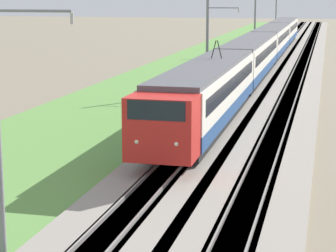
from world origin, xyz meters
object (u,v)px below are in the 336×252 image
object	(u,v)px
catenary_mast_mid	(208,44)
catenary_mast_far	(255,21)
catenary_mast_distant	(276,14)
passenger_train	(263,47)

from	to	relation	value
catenary_mast_mid	catenary_mast_far	world-z (taller)	catenary_mast_far
catenary_mast_far	catenary_mast_distant	distance (m)	33.76
passenger_train	catenary_mast_far	bearing A→B (deg)	-171.00
passenger_train	catenary_mast_far	world-z (taller)	catenary_mast_far
catenary_mast_mid	catenary_mast_distant	size ratio (longest dim) A/B	0.93
passenger_train	catenary_mast_distant	size ratio (longest dim) A/B	10.59
passenger_train	catenary_mast_far	size ratio (longest dim) A/B	10.53
passenger_train	catenary_mast_mid	size ratio (longest dim) A/B	11.39
passenger_train	catenary_mast_far	distance (m)	16.65
catenary_mast_distant	passenger_train	bearing A→B (deg)	-177.05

